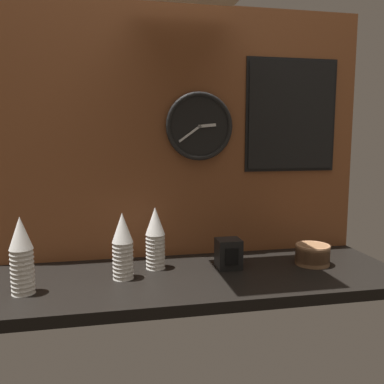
{
  "coord_description": "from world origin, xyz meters",
  "views": [
    {
      "loc": [
        -0.29,
        -1.45,
        0.51
      ],
      "look_at": [
        0.01,
        0.04,
        0.31
      ],
      "focal_mm": 38.0,
      "sensor_mm": 36.0,
      "label": 1
    }
  ],
  "objects_px": {
    "wall_clock": "(199,126)",
    "menu_board": "(291,115)",
    "cup_stack_center": "(155,238)",
    "napkin_dispenser": "(229,254)",
    "cup_stack_far_left": "(22,255)",
    "bowl_stack_far_right": "(312,254)",
    "cup_stack_center_left": "(123,246)"
  },
  "relations": [
    {
      "from": "bowl_stack_far_right",
      "to": "napkin_dispenser",
      "type": "height_order",
      "value": "napkin_dispenser"
    },
    {
      "from": "cup_stack_far_left",
      "to": "menu_board",
      "type": "height_order",
      "value": "menu_board"
    },
    {
      "from": "cup_stack_center_left",
      "to": "bowl_stack_far_right",
      "type": "bearing_deg",
      "value": 1.21
    },
    {
      "from": "wall_clock",
      "to": "menu_board",
      "type": "distance_m",
      "value": 0.42
    },
    {
      "from": "cup_stack_center",
      "to": "wall_clock",
      "type": "bearing_deg",
      "value": 34.58
    },
    {
      "from": "cup_stack_far_left",
      "to": "bowl_stack_far_right",
      "type": "relative_size",
      "value": 1.86
    },
    {
      "from": "cup_stack_center_left",
      "to": "cup_stack_far_left",
      "type": "height_order",
      "value": "cup_stack_far_left"
    },
    {
      "from": "bowl_stack_far_right",
      "to": "wall_clock",
      "type": "distance_m",
      "value": 0.7
    },
    {
      "from": "menu_board",
      "to": "napkin_dispenser",
      "type": "bearing_deg",
      "value": -148.99
    },
    {
      "from": "bowl_stack_far_right",
      "to": "napkin_dispenser",
      "type": "distance_m",
      "value": 0.35
    },
    {
      "from": "cup_stack_far_left",
      "to": "bowl_stack_far_right",
      "type": "xyz_separation_m",
      "value": [
        1.08,
        0.1,
        -0.09
      ]
    },
    {
      "from": "wall_clock",
      "to": "cup_stack_far_left",
      "type": "bearing_deg",
      "value": -154.51
    },
    {
      "from": "wall_clock",
      "to": "menu_board",
      "type": "xyz_separation_m",
      "value": [
        0.42,
        0.01,
        0.05
      ]
    },
    {
      "from": "bowl_stack_far_right",
      "to": "menu_board",
      "type": "height_order",
      "value": "menu_board"
    },
    {
      "from": "cup_stack_far_left",
      "to": "napkin_dispenser",
      "type": "xyz_separation_m",
      "value": [
        0.74,
        0.12,
        -0.07
      ]
    },
    {
      "from": "cup_stack_center",
      "to": "napkin_dispenser",
      "type": "height_order",
      "value": "cup_stack_center"
    },
    {
      "from": "cup_stack_far_left",
      "to": "bowl_stack_far_right",
      "type": "height_order",
      "value": "cup_stack_far_left"
    },
    {
      "from": "cup_stack_far_left",
      "to": "napkin_dispenser",
      "type": "height_order",
      "value": "cup_stack_far_left"
    },
    {
      "from": "cup_stack_center_left",
      "to": "napkin_dispenser",
      "type": "relative_size",
      "value": 2.1
    },
    {
      "from": "cup_stack_far_left",
      "to": "wall_clock",
      "type": "height_order",
      "value": "wall_clock"
    },
    {
      "from": "menu_board",
      "to": "wall_clock",
      "type": "bearing_deg",
      "value": -178.77
    },
    {
      "from": "cup_stack_center",
      "to": "cup_stack_center_left",
      "type": "height_order",
      "value": "same"
    },
    {
      "from": "cup_stack_center_left",
      "to": "wall_clock",
      "type": "relative_size",
      "value": 0.85
    },
    {
      "from": "cup_stack_center",
      "to": "cup_stack_center_left",
      "type": "xyz_separation_m",
      "value": [
        -0.13,
        -0.09,
        0.0
      ]
    },
    {
      "from": "menu_board",
      "to": "napkin_dispenser",
      "type": "relative_size",
      "value": 4.23
    },
    {
      "from": "cup_stack_center",
      "to": "menu_board",
      "type": "xyz_separation_m",
      "value": [
        0.62,
        0.15,
        0.48
      ]
    },
    {
      "from": "cup_stack_center_left",
      "to": "cup_stack_far_left",
      "type": "relative_size",
      "value": 0.94
    },
    {
      "from": "cup_stack_far_left",
      "to": "cup_stack_center_left",
      "type": "bearing_deg",
      "value": 13.71
    },
    {
      "from": "cup_stack_center_left",
      "to": "wall_clock",
      "type": "bearing_deg",
      "value": 35.17
    },
    {
      "from": "cup_stack_center_left",
      "to": "bowl_stack_far_right",
      "type": "xyz_separation_m",
      "value": [
        0.76,
        0.02,
        -0.08
      ]
    },
    {
      "from": "bowl_stack_far_right",
      "to": "wall_clock",
      "type": "relative_size",
      "value": 0.48
    },
    {
      "from": "cup_stack_center",
      "to": "napkin_dispenser",
      "type": "distance_m",
      "value": 0.29
    }
  ]
}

